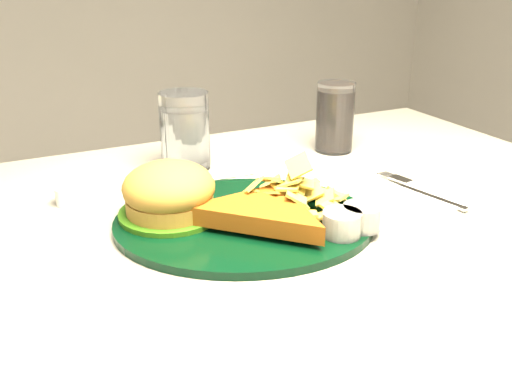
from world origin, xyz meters
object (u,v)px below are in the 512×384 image
(water_glass, at_px, (185,131))
(fork_napkin, at_px, (428,195))
(dinner_plate, at_px, (244,198))
(cola_glass, at_px, (335,117))

(water_glass, distance_m, fork_napkin, 0.39)
(dinner_plate, distance_m, cola_glass, 0.35)
(cola_glass, xyz_separation_m, fork_napkin, (0.00, -0.25, -0.06))
(fork_napkin, bearing_deg, cola_glass, 77.70)
(dinner_plate, height_order, water_glass, water_glass)
(water_glass, height_order, fork_napkin, water_glass)
(dinner_plate, xyz_separation_m, water_glass, (0.01, 0.24, 0.03))
(dinner_plate, relative_size, cola_glass, 2.75)
(dinner_plate, height_order, cola_glass, cola_glass)
(water_glass, height_order, cola_glass, water_glass)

